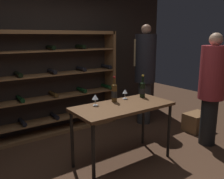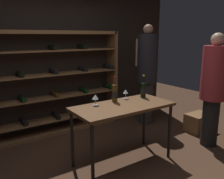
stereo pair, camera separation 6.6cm
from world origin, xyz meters
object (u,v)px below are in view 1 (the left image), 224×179
object	(u,v)px
tasting_table	(123,111)
wine_bottle_green_slim	(143,89)
wine_rack	(37,86)
wine_glass_stemmed_center	(125,92)
person_guest_plum_blouse	(212,85)
wine_glass_stemmed_left	(95,97)
person_guest_blue_shirt	(145,70)
wine_bottle_amber_reserve	(114,92)
wine_crate	(197,122)

from	to	relation	value
tasting_table	wine_bottle_green_slim	bearing A→B (deg)	17.68
wine_rack	tasting_table	xyz separation A→B (m)	(0.66, -1.57, -0.15)
wine_bottle_green_slim	wine_glass_stemmed_center	bearing A→B (deg)	162.85
wine_glass_stemmed_center	wine_rack	bearing A→B (deg)	123.94
person_guest_plum_blouse	wine_glass_stemmed_left	distance (m)	1.92
wine_glass_stemmed_left	person_guest_blue_shirt	bearing A→B (deg)	25.69
tasting_table	wine_glass_stemmed_left	xyz separation A→B (m)	(-0.32, 0.20, 0.19)
person_guest_blue_shirt	wine_bottle_green_slim	xyz separation A→B (m)	(-0.83, -0.84, -0.13)
person_guest_plum_blouse	person_guest_blue_shirt	bearing A→B (deg)	36.78
tasting_table	wine_glass_stemmed_left	size ratio (longest dim) A/B	9.21
person_guest_plum_blouse	wine_bottle_green_slim	size ratio (longest dim) A/B	5.24
wine_glass_stemmed_center	wine_glass_stemmed_left	distance (m)	0.55
tasting_table	wine_bottle_amber_reserve	world-z (taller)	wine_bottle_amber_reserve
person_guest_plum_blouse	wine_crate	world-z (taller)	person_guest_plum_blouse
wine_bottle_amber_reserve	wine_glass_stemmed_left	bearing A→B (deg)	-178.94
wine_crate	wine_bottle_green_slim	xyz separation A→B (m)	(-1.38, 0.05, 0.81)
wine_rack	wine_glass_stemmed_center	world-z (taller)	wine_rack
wine_rack	person_guest_blue_shirt	xyz separation A→B (m)	(2.00, -0.57, 0.19)
wine_rack	wine_crate	size ratio (longest dim) A/B	6.58
wine_bottle_green_slim	wine_glass_stemmed_left	xyz separation A→B (m)	(-0.82, 0.04, -0.01)
wine_rack	person_guest_blue_shirt	world-z (taller)	person_guest_blue_shirt
person_guest_plum_blouse	person_guest_blue_shirt	size ratio (longest dim) A/B	0.92
wine_glass_stemmed_center	wine_glass_stemmed_left	xyz separation A→B (m)	(-0.55, -0.04, 0.01)
person_guest_blue_shirt	wine_bottle_amber_reserve	size ratio (longest dim) A/B	5.43
person_guest_blue_shirt	wine_bottle_amber_reserve	bearing A→B (deg)	94.42
tasting_table	wine_glass_stemmed_center	size ratio (longest dim) A/B	9.87
wine_bottle_green_slim	wine_bottle_amber_reserve	world-z (taller)	wine_bottle_amber_reserve
tasting_table	wine_bottle_green_slim	world-z (taller)	wine_bottle_green_slim
wine_crate	wine_rack	bearing A→B (deg)	150.26
wine_glass_stemmed_left	person_guest_plum_blouse	bearing A→B (deg)	-16.76
wine_glass_stemmed_left	wine_glass_stemmed_center	bearing A→B (deg)	4.57
wine_crate	wine_glass_stemmed_left	distance (m)	2.35
wine_bottle_green_slim	wine_bottle_amber_reserve	bearing A→B (deg)	174.60
wine_crate	tasting_table	bearing A→B (deg)	-176.59
wine_bottle_green_slim	person_guest_blue_shirt	bearing A→B (deg)	45.18
wine_crate	wine_bottle_amber_reserve	bearing A→B (deg)	177.09
person_guest_blue_shirt	wine_bottle_amber_reserve	distance (m)	1.55
tasting_table	person_guest_blue_shirt	size ratio (longest dim) A/B	0.70
person_guest_blue_shirt	wine_glass_stemmed_left	world-z (taller)	person_guest_blue_shirt
wine_bottle_amber_reserve	wine_glass_stemmed_left	distance (m)	0.32
wine_glass_stemmed_left	wine_rack	bearing A→B (deg)	104.06
person_guest_plum_blouse	wine_bottle_amber_reserve	bearing A→B (deg)	98.69
wine_bottle_amber_reserve	wine_glass_stemmed_center	xyz separation A→B (m)	(0.22, 0.04, -0.03)
tasting_table	wine_glass_stemmed_center	xyz separation A→B (m)	(0.23, 0.25, 0.19)
wine_crate	wine_bottle_green_slim	world-z (taller)	wine_bottle_green_slim
person_guest_plum_blouse	wine_glass_stemmed_center	distance (m)	1.43
wine_rack	tasting_table	distance (m)	1.71
wine_crate	wine_glass_stemmed_left	world-z (taller)	wine_glass_stemmed_left
wine_rack	person_guest_plum_blouse	xyz separation A→B (m)	(2.18, -1.92, 0.09)
wine_rack	wine_glass_stemmed_center	size ratio (longest dim) A/B	22.34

